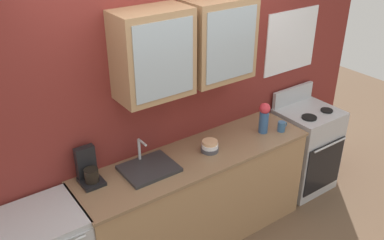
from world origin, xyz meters
name	(u,v)px	position (x,y,z in m)	size (l,w,h in m)	color
ground_plane	(196,237)	(0.00, 0.00, 0.00)	(10.00, 10.00, 0.00)	brown
back_wall_unit	(176,94)	(0.01, 0.31, 1.39)	(4.55, 0.43, 2.58)	maroon
counter	(197,198)	(0.00, 0.00, 0.47)	(2.18, 0.60, 0.93)	#A87F56
stove_range	(305,149)	(1.46, 0.00, 0.47)	(0.60, 0.59, 1.11)	silver
sink_faucet	(149,168)	(-0.45, 0.05, 0.95)	(0.43, 0.35, 0.23)	#2D2D30
bowl_stack	(210,146)	(0.13, -0.01, 0.98)	(0.16, 0.16, 0.10)	#4C4C54
vase	(264,117)	(0.75, -0.04, 1.09)	(0.10, 0.10, 0.30)	#33598C
cup_near_sink	(282,126)	(0.90, -0.12, 0.98)	(0.11, 0.07, 0.10)	#38608C
coffee_maker	(89,170)	(-0.90, 0.18, 1.04)	(0.17, 0.20, 0.29)	black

